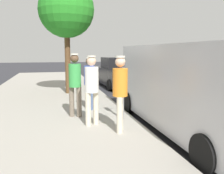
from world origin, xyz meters
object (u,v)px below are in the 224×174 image
(pedestrian_in_green, at_px, (75,81))
(parked_van, at_px, (191,85))
(street_tree, at_px, (66,10))
(pedestrian_in_blue, at_px, (89,80))
(pedestrian_in_white, at_px, (92,86))
(parking_meter_near, at_px, (123,82))
(parked_sedan_behind, at_px, (118,73))
(pedestrian_in_orange, at_px, (120,89))

(pedestrian_in_green, bearing_deg, parked_van, 151.74)
(pedestrian_in_green, height_order, street_tree, street_tree)
(pedestrian_in_blue, bearing_deg, pedestrian_in_green, 57.34)
(pedestrian_in_blue, relative_size, parked_van, 0.32)
(pedestrian_in_white, distance_m, parked_van, 2.46)
(pedestrian_in_green, xyz_separation_m, pedestrian_in_blue, (-0.53, -0.82, -0.08))
(street_tree, bearing_deg, pedestrian_in_blue, 98.25)
(parked_van, bearing_deg, pedestrian_in_white, -13.24)
(pedestrian_in_white, xyz_separation_m, parked_van, (-2.40, 0.56, 0.00))
(pedestrian_in_green, bearing_deg, street_tree, -90.75)
(parking_meter_near, distance_m, parked_van, 1.75)
(pedestrian_in_blue, height_order, parked_sedan_behind, pedestrian_in_blue)
(pedestrian_in_orange, height_order, street_tree, street_tree)
(pedestrian_in_green, relative_size, pedestrian_in_orange, 1.02)
(parked_sedan_behind, height_order, street_tree, street_tree)
(pedestrian_in_blue, distance_m, parked_sedan_behind, 6.41)
(pedestrian_in_green, relative_size, parked_van, 0.34)
(pedestrian_in_blue, height_order, street_tree, street_tree)
(pedestrian_in_orange, bearing_deg, parking_meter_near, -109.32)
(pedestrian_in_orange, relative_size, pedestrian_in_blue, 1.05)
(pedestrian_in_white, height_order, pedestrian_in_orange, pedestrian_in_orange)
(parking_meter_near, height_order, parked_sedan_behind, parking_meter_near)
(parking_meter_near, height_order, pedestrian_in_green, pedestrian_in_green)
(pedestrian_in_orange, bearing_deg, pedestrian_in_white, -51.02)
(parked_van, distance_m, street_tree, 6.67)
(pedestrian_in_blue, distance_m, parked_van, 3.18)
(parking_meter_near, bearing_deg, parked_van, 149.03)
(parked_van, bearing_deg, pedestrian_in_green, -28.26)
(parking_meter_near, relative_size, pedestrian_in_white, 0.87)
(pedestrian_in_green, relative_size, parked_sedan_behind, 0.40)
(pedestrian_in_green, xyz_separation_m, pedestrian_in_orange, (-0.88, 1.57, -0.03))
(pedestrian_in_orange, distance_m, pedestrian_in_blue, 2.42)
(pedestrian_in_white, relative_size, pedestrian_in_blue, 1.05)
(pedestrian_in_white, distance_m, pedestrian_in_blue, 1.74)
(pedestrian_in_white, xyz_separation_m, parked_sedan_behind, (-2.67, -7.62, -0.40))
(pedestrian_in_green, xyz_separation_m, street_tree, (-0.05, -4.08, 2.54))
(pedestrian_in_green, bearing_deg, pedestrian_in_blue, -122.66)
(parking_meter_near, xyz_separation_m, parked_sedan_behind, (-1.78, -7.28, -0.43))
(pedestrian_in_white, relative_size, parked_van, 0.33)
(parked_van, xyz_separation_m, street_tree, (2.68, -5.55, 2.56))
(parked_sedan_behind, bearing_deg, pedestrian_in_orange, 75.59)
(pedestrian_in_white, xyz_separation_m, street_tree, (0.28, -4.99, 2.56))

